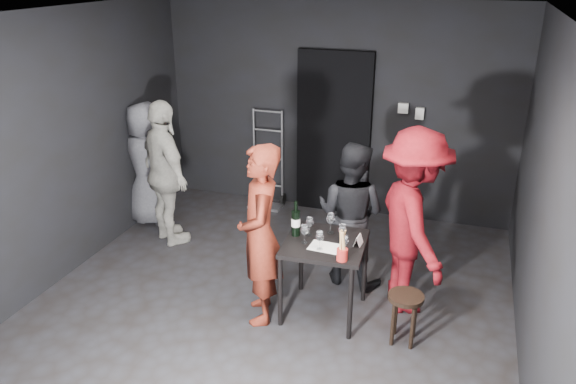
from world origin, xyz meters
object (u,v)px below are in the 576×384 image
(hand_truck, at_px, (267,189))
(server_red, at_px, (260,225))
(stool, at_px, (405,306))
(wine_bottle, at_px, (296,222))
(breadstick_cup, at_px, (342,246))
(man_maroon, at_px, (414,206))
(bystander_cream, at_px, (165,164))
(woman_black, at_px, (350,214))
(tasting_table, at_px, (325,251))
(bystander_grey, at_px, (148,162))

(hand_truck, relative_size, server_red, 0.70)
(stool, xyz_separation_m, wine_bottle, (-1.07, 0.25, 0.52))
(breadstick_cup, bearing_deg, man_maroon, 52.14)
(bystander_cream, bearing_deg, woman_black, -148.00)
(wine_bottle, bearing_deg, woman_black, 58.41)
(woman_black, relative_size, bystander_cream, 0.78)
(tasting_table, height_order, server_red, server_red)
(bystander_cream, relative_size, breadstick_cup, 6.49)
(server_red, xyz_separation_m, wine_bottle, (0.24, 0.27, -0.06))
(bystander_cream, relative_size, bystander_grey, 1.20)
(bystander_grey, bearing_deg, woman_black, 166.07)
(tasting_table, height_order, wine_bottle, wine_bottle)
(tasting_table, height_order, breadstick_cup, breadstick_cup)
(hand_truck, bearing_deg, wine_bottle, -63.38)
(tasting_table, bearing_deg, server_red, -156.79)
(bystander_grey, bearing_deg, server_red, 142.69)
(bystander_cream, bearing_deg, wine_bottle, -167.06)
(hand_truck, xyz_separation_m, man_maroon, (2.11, -1.85, 0.81))
(server_red, relative_size, breadstick_cup, 6.35)
(tasting_table, bearing_deg, bystander_grey, 154.19)
(hand_truck, xyz_separation_m, stool, (2.16, -2.43, 0.13))
(hand_truck, bearing_deg, man_maroon, -41.20)
(woman_black, xyz_separation_m, bystander_grey, (-2.68, 0.59, 0.06))
(breadstick_cup, bearing_deg, tasting_table, 128.29)
(server_red, bearing_deg, woman_black, 122.55)
(man_maroon, height_order, bystander_grey, man_maroon)
(hand_truck, distance_m, tasting_table, 2.65)
(hand_truck, distance_m, breadstick_cup, 3.04)
(woman_black, xyz_separation_m, bystander_cream, (-2.19, 0.19, 0.22))
(server_red, xyz_separation_m, bystander_grey, (-2.05, 1.48, -0.14))
(woman_black, height_order, man_maroon, man_maroon)
(woman_black, relative_size, breadstick_cup, 5.03)
(hand_truck, relative_size, tasting_table, 1.76)
(server_red, xyz_separation_m, bystander_cream, (-1.57, 1.08, 0.02))
(hand_truck, height_order, wine_bottle, hand_truck)
(wine_bottle, bearing_deg, hand_truck, 116.67)
(stool, bearing_deg, server_red, -179.10)
(server_red, bearing_deg, stool, 68.48)
(tasting_table, relative_size, server_red, 0.40)
(stool, distance_m, wine_bottle, 1.21)
(tasting_table, height_order, stool, tasting_table)
(hand_truck, xyz_separation_m, server_red, (0.85, -2.45, 0.71))
(stool, bearing_deg, tasting_table, 164.88)
(woman_black, relative_size, wine_bottle, 4.40)
(wine_bottle, bearing_deg, stool, -13.32)
(hand_truck, relative_size, bystander_grey, 0.82)
(server_red, distance_m, bystander_grey, 2.54)
(stool, relative_size, bystander_grey, 0.29)
(bystander_grey, bearing_deg, hand_truck, -142.83)
(bystander_cream, bearing_deg, bystander_grey, -2.45)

